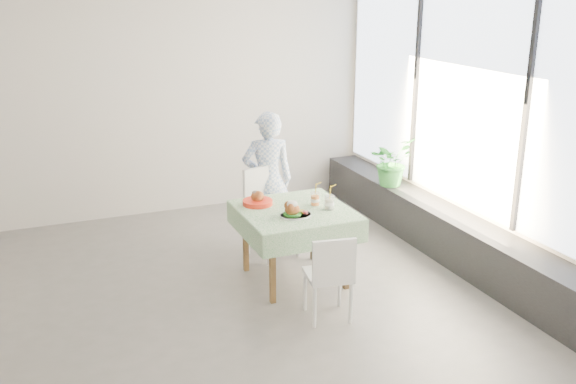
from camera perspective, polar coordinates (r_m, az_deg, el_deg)
name	(u,v)px	position (r m, az deg, el deg)	size (l,w,h in m)	color
floor	(192,296)	(6.21, -8.53, -9.14)	(6.00, 6.00, 0.00)	#5D5A58
wall_back	(136,106)	(8.12, -13.36, 7.49)	(6.00, 0.02, 2.80)	silver
wall_front	(296,260)	(3.45, 0.67, -6.09)	(6.00, 0.02, 2.80)	silver
wall_right	(466,126)	(7.01, 15.52, 5.71)	(0.02, 5.00, 2.80)	silver
window_pane	(465,102)	(6.94, 15.50, 7.71)	(0.01, 4.80, 2.18)	#D1E0F9
window_ledge	(442,230)	(7.21, 13.50, -3.35)	(0.40, 4.80, 0.50)	black
cafe_table	(295,236)	(6.29, 0.60, -3.95)	(1.04, 1.04, 0.74)	brown
chair_far	(272,229)	(6.93, -1.46, -3.32)	(0.55, 0.55, 0.95)	white
chair_near	(328,292)	(5.68, 3.59, -8.87)	(0.43, 0.43, 0.80)	white
diner	(268,180)	(7.03, -1.82, 1.05)	(0.56, 0.37, 1.53)	#809DCE
main_dish	(294,211)	(5.98, 0.53, -1.72)	(0.31, 0.31, 0.16)	white
juice_cup_orange	(315,199)	(6.29, 2.42, -0.65)	(0.09, 0.09, 0.26)	white
juice_cup_lemonade	(329,203)	(6.19, 3.70, -0.96)	(0.10, 0.10, 0.28)	white
second_dish	(258,201)	(6.31, -2.72, -0.77)	(0.30, 0.30, 0.14)	red
potted_plant	(391,162)	(7.77, 9.18, 2.69)	(0.53, 0.46, 0.59)	#277637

